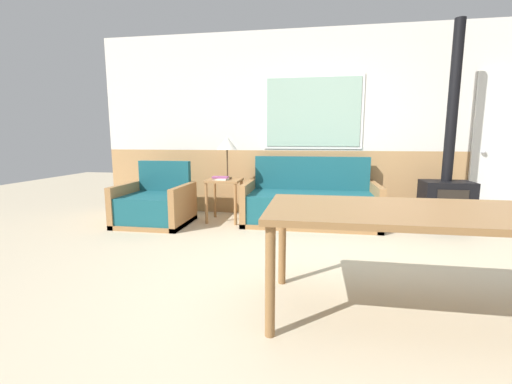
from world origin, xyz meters
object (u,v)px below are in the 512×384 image
Objects in this scene: table_lamp at (227,144)px; wood_stove at (447,183)px; side_table at (224,188)px; dining_table at (422,220)px; couch at (310,205)px; armchair at (155,206)px.

table_lamp is 2.92m from wood_stove.
side_table is 0.23× the size of wood_stove.
couch is at bearing 106.72° from dining_table.
side_table is at bearing 129.15° from dining_table.
wood_stove is at bearing -1.09° from table_lamp.
wood_stove is (2.87, -0.05, -0.48)m from table_lamp.
couch is 0.70× the size of wood_stove.
armchair is 0.47× the size of dining_table.
armchair reaches higher than dining_table.
wood_stove reaches higher than armchair.
armchair is (-2.09, -0.37, -0.01)m from couch.
wood_stove is at bearing 0.53° from side_table.
table_lamp reaches higher than side_table.
side_table is at bearing -179.47° from wood_stove.
table_lamp is at bearing 72.72° from side_table.
couch is 1.43m from table_lamp.
couch is 3.04× the size of table_lamp.
table_lamp reaches higher than dining_table.
dining_table is at bearing -73.28° from couch.
dining_table is at bearing -52.17° from table_lamp.
side_table is 0.61m from table_lamp.
dining_table is at bearing -112.48° from wood_stove.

